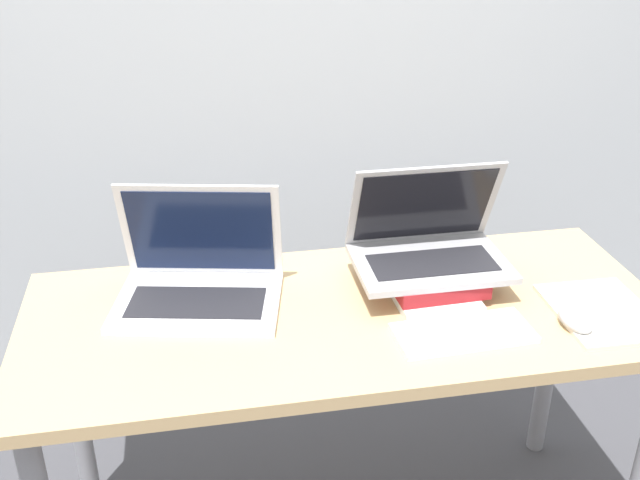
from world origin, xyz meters
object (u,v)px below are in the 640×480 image
mouse (576,320)px  laptop_left (199,278)px  wireless_keyboard (463,333)px  notepad (602,312)px  laptop_on_books (428,243)px  book_stack (429,279)px

mouse → laptop_left: bearing=161.3°
wireless_keyboard → laptop_left: bearing=154.6°
mouse → notepad: 0.09m
laptop_on_books → notepad: (0.34, -0.21, -0.10)m
laptop_left → wireless_keyboard: bearing=-25.4°
laptop_on_books → mouse: laptop_on_books is taller
notepad → mouse: bearing=-156.6°
mouse → notepad: (0.08, 0.04, -0.01)m
mouse → wireless_keyboard: bearing=177.4°
laptop_left → mouse: laptop_left is taller
notepad → book_stack: bearing=153.3°
book_stack → wireless_keyboard: (0.01, -0.20, -0.02)m
laptop_left → laptop_on_books: 0.53m
laptop_on_books → mouse: size_ratio=3.41×
laptop_left → notepad: bearing=-14.8°
book_stack → notepad: 0.39m
laptop_left → wireless_keyboard: (0.54, -0.26, -0.05)m
wireless_keyboard → laptop_on_books: bearing=92.3°
book_stack → mouse: bearing=-38.9°
laptop_on_books → notepad: 0.41m
laptop_left → mouse: bearing=-18.7°
laptop_on_books → mouse: (0.26, -0.24, -0.09)m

